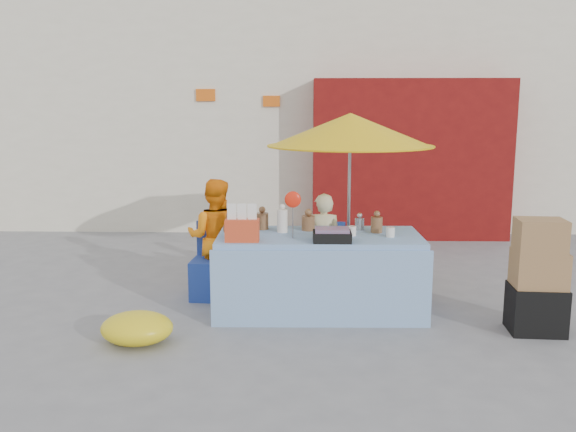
{
  "coord_description": "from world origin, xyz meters",
  "views": [
    {
      "loc": [
        0.44,
        -5.85,
        2.16
      ],
      "look_at": [
        0.28,
        0.6,
        1.0
      ],
      "focal_mm": 38.0,
      "sensor_mm": 36.0,
      "label": 1
    }
  ],
  "objects_px": {
    "chair_left": "(214,275)",
    "vendor_orange": "(215,237)",
    "vendor_beige": "(323,244)",
    "box_stack": "(538,281)",
    "chair_right": "(323,276)",
    "market_table": "(318,272)",
    "umbrella": "(350,131)"
  },
  "relations": [
    {
      "from": "vendor_orange",
      "to": "box_stack",
      "type": "bearing_deg",
      "value": 164.79
    },
    {
      "from": "market_table",
      "to": "vendor_orange",
      "type": "bearing_deg",
      "value": 152.53
    },
    {
      "from": "vendor_beige",
      "to": "chair_left",
      "type": "bearing_deg",
      "value": 10.35
    },
    {
      "from": "chair_right",
      "to": "vendor_orange",
      "type": "xyz_separation_m",
      "value": [
        -1.25,
        0.13,
        0.42
      ]
    },
    {
      "from": "chair_right",
      "to": "vendor_orange",
      "type": "distance_m",
      "value": 1.33
    },
    {
      "from": "chair_left",
      "to": "vendor_beige",
      "type": "distance_m",
      "value": 1.3
    },
    {
      "from": "chair_left",
      "to": "chair_right",
      "type": "relative_size",
      "value": 1.0
    },
    {
      "from": "market_table",
      "to": "box_stack",
      "type": "relative_size",
      "value": 1.96
    },
    {
      "from": "chair_right",
      "to": "umbrella",
      "type": "bearing_deg",
      "value": 47.78
    },
    {
      "from": "chair_left",
      "to": "chair_right",
      "type": "distance_m",
      "value": 1.25
    },
    {
      "from": "vendor_orange",
      "to": "umbrella",
      "type": "bearing_deg",
      "value": -170.26
    },
    {
      "from": "market_table",
      "to": "vendor_orange",
      "type": "distance_m",
      "value": 1.34
    },
    {
      "from": "vendor_orange",
      "to": "umbrella",
      "type": "distance_m",
      "value": 1.98
    },
    {
      "from": "market_table",
      "to": "umbrella",
      "type": "bearing_deg",
      "value": 62.57
    },
    {
      "from": "market_table",
      "to": "umbrella",
      "type": "height_order",
      "value": "umbrella"
    },
    {
      "from": "chair_left",
      "to": "umbrella",
      "type": "xyz_separation_m",
      "value": [
        1.55,
        0.28,
        1.64
      ]
    },
    {
      "from": "chair_left",
      "to": "vendor_orange",
      "type": "bearing_deg",
      "value": 94.71
    },
    {
      "from": "chair_left",
      "to": "box_stack",
      "type": "distance_m",
      "value": 3.44
    },
    {
      "from": "chair_left",
      "to": "vendor_beige",
      "type": "xyz_separation_m",
      "value": [
        1.25,
        0.13,
        0.34
      ]
    },
    {
      "from": "vendor_beige",
      "to": "umbrella",
      "type": "relative_size",
      "value": 0.57
    },
    {
      "from": "vendor_beige",
      "to": "box_stack",
      "type": "relative_size",
      "value": 1.07
    },
    {
      "from": "chair_right",
      "to": "box_stack",
      "type": "xyz_separation_m",
      "value": [
        2.02,
        -1.02,
        0.26
      ]
    },
    {
      "from": "vendor_beige",
      "to": "box_stack",
      "type": "height_order",
      "value": "vendor_beige"
    },
    {
      "from": "chair_left",
      "to": "vendor_orange",
      "type": "height_order",
      "value": "vendor_orange"
    },
    {
      "from": "market_table",
      "to": "chair_left",
      "type": "relative_size",
      "value": 2.58
    },
    {
      "from": "vendor_orange",
      "to": "market_table",
      "type": "bearing_deg",
      "value": 157.68
    },
    {
      "from": "market_table",
      "to": "chair_right",
      "type": "height_order",
      "value": "market_table"
    },
    {
      "from": "umbrella",
      "to": "chair_right",
      "type": "bearing_deg",
      "value": -136.43
    },
    {
      "from": "chair_right",
      "to": "box_stack",
      "type": "relative_size",
      "value": 0.76
    },
    {
      "from": "chair_left",
      "to": "chair_right",
      "type": "bearing_deg",
      "value": 4.21
    },
    {
      "from": "chair_right",
      "to": "chair_left",
      "type": "bearing_deg",
      "value": -175.79
    },
    {
      "from": "umbrella",
      "to": "box_stack",
      "type": "bearing_deg",
      "value": -37.11
    }
  ]
}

